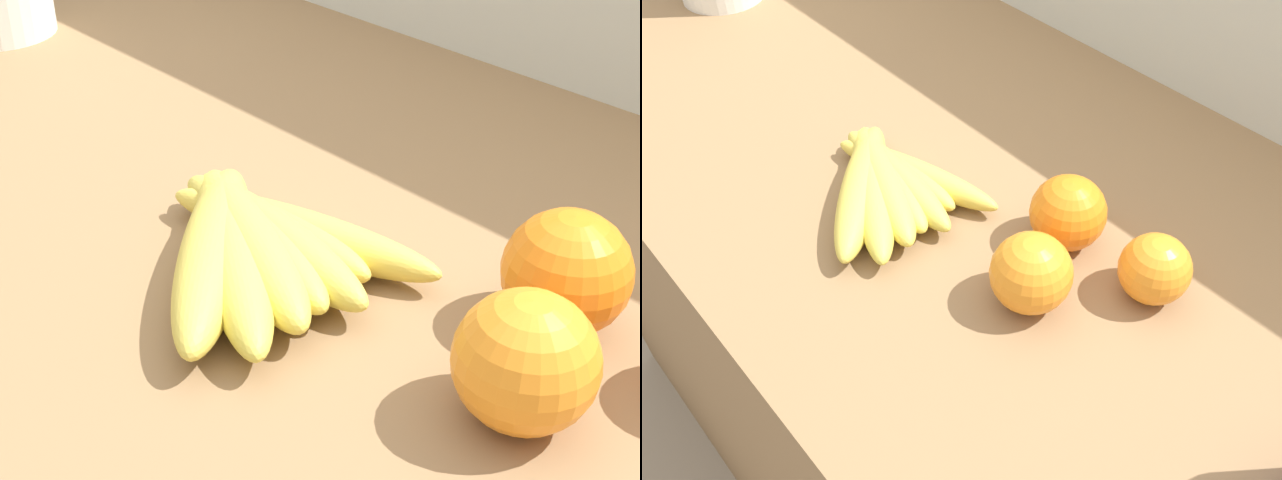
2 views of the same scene
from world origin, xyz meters
TOP-DOWN VIEW (x-y plane):
  - counter at (0.00, 0.00)m, footprint 1.50×0.62m
  - wall_back at (0.00, 0.34)m, footprint 1.90×0.06m
  - banana_bunch at (-0.00, -0.09)m, footprint 0.21×0.19m
  - orange_back_left at (0.27, 0.02)m, footprint 0.07×0.07m
  - orange_center at (0.20, -0.07)m, footprint 0.08×0.08m
  - orange_right at (0.17, 0.01)m, footprint 0.08×0.08m

SIDE VIEW (x-z plane):
  - counter at x=0.00m, z-range 0.00..0.89m
  - wall_back at x=0.00m, z-range 0.00..1.30m
  - banana_bunch at x=0.00m, z-range 0.88..0.93m
  - orange_back_left at x=0.27m, z-range 0.89..0.95m
  - orange_right at x=0.17m, z-range 0.89..0.96m
  - orange_center at x=0.20m, z-range 0.89..0.96m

